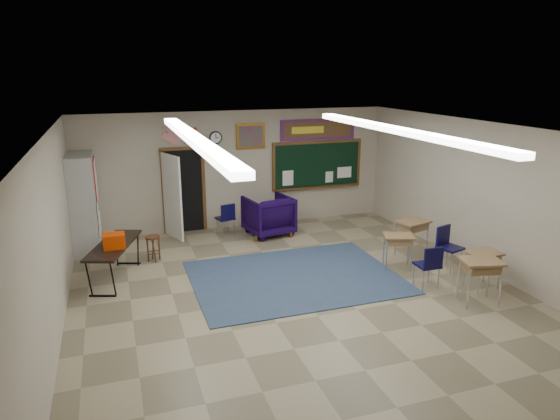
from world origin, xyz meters
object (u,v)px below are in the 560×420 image
object	(u,v)px
student_desk_front_left	(398,250)
student_desk_front_right	(412,236)
wingback_armchair	(268,215)
folding_table	(115,260)
wooden_stool	(153,248)

from	to	relation	value
student_desk_front_left	student_desk_front_right	xyz separation A→B (m)	(0.68, 0.54, 0.05)
wingback_armchair	student_desk_front_right	xyz separation A→B (m)	(2.52, -2.45, -0.04)
wingback_armchair	student_desk_front_left	xyz separation A→B (m)	(1.84, -3.00, -0.08)
student_desk_front_left	wingback_armchair	bearing A→B (deg)	142.96
student_desk_front_right	wingback_armchair	bearing A→B (deg)	121.12
student_desk_front_left	student_desk_front_right	bearing A→B (deg)	59.88
wingback_armchair	student_desk_front_right	size ratio (longest dim) A/B	1.33
folding_table	wooden_stool	size ratio (longest dim) A/B	3.38
wooden_stool	student_desk_front_left	bearing A→B (deg)	-23.55
student_desk_front_left	wooden_stool	world-z (taller)	student_desk_front_left
wingback_armchair	folding_table	world-z (taller)	folding_table
folding_table	wingback_armchair	bearing A→B (deg)	44.46
student_desk_front_right	folding_table	distance (m)	6.24
folding_table	student_desk_front_left	bearing A→B (deg)	6.36
student_desk_front_left	wooden_stool	xyz separation A→B (m)	(-4.73, 2.06, -0.12)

